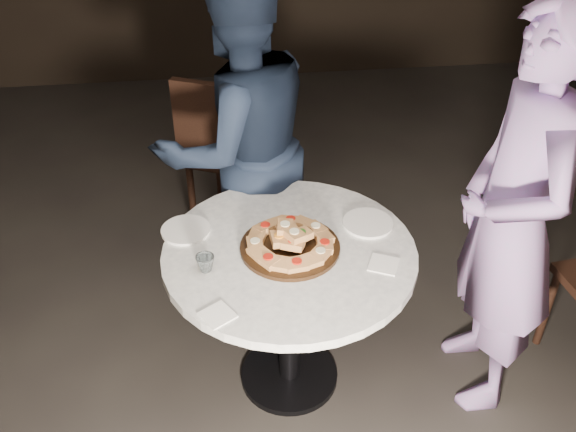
{
  "coord_description": "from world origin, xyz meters",
  "views": [
    {
      "loc": [
        -0.2,
        -1.99,
        2.39
      ],
      "look_at": [
        0.04,
        0.05,
        0.9
      ],
      "focal_mm": 40.0,
      "sensor_mm": 36.0,
      "label": 1
    }
  ],
  "objects_px": {
    "serving_board": "(290,247)",
    "diner_teal": "(512,222)",
    "diner_navy": "(238,146)",
    "water_glass": "(205,263)",
    "table": "(289,276)",
    "chair_far": "(228,147)",
    "focaccia_pile": "(290,240)"
  },
  "relations": [
    {
      "from": "table",
      "to": "focaccia_pile",
      "type": "relative_size",
      "value": 3.37
    },
    {
      "from": "diner_navy",
      "to": "chair_far",
      "type": "bearing_deg",
      "value": -107.99
    },
    {
      "from": "table",
      "to": "serving_board",
      "type": "distance_m",
      "value": 0.15
    },
    {
      "from": "table",
      "to": "diner_teal",
      "type": "distance_m",
      "value": 0.91
    },
    {
      "from": "serving_board",
      "to": "diner_teal",
      "type": "height_order",
      "value": "diner_teal"
    },
    {
      "from": "serving_board",
      "to": "water_glass",
      "type": "xyz_separation_m",
      "value": [
        -0.34,
        -0.09,
        0.02
      ]
    },
    {
      "from": "water_glass",
      "to": "chair_far",
      "type": "distance_m",
      "value": 1.28
    },
    {
      "from": "focaccia_pile",
      "to": "diner_navy",
      "type": "xyz_separation_m",
      "value": [
        -0.17,
        0.69,
        0.06
      ]
    },
    {
      "from": "table",
      "to": "diner_teal",
      "type": "xyz_separation_m",
      "value": [
        0.86,
        -0.09,
        0.27
      ]
    },
    {
      "from": "focaccia_pile",
      "to": "chair_far",
      "type": "height_order",
      "value": "chair_far"
    },
    {
      "from": "focaccia_pile",
      "to": "serving_board",
      "type": "bearing_deg",
      "value": -106.09
    },
    {
      "from": "water_glass",
      "to": "diner_navy",
      "type": "relative_size",
      "value": 0.04
    },
    {
      "from": "table",
      "to": "diner_teal",
      "type": "height_order",
      "value": "diner_teal"
    },
    {
      "from": "serving_board",
      "to": "focaccia_pile",
      "type": "distance_m",
      "value": 0.04
    },
    {
      "from": "diner_navy",
      "to": "diner_teal",
      "type": "xyz_separation_m",
      "value": [
        1.03,
        -0.78,
        0.03
      ]
    },
    {
      "from": "serving_board",
      "to": "diner_teal",
      "type": "bearing_deg",
      "value": -6.41
    },
    {
      "from": "serving_board",
      "to": "chair_far",
      "type": "distance_m",
      "value": 1.2
    },
    {
      "from": "table",
      "to": "diner_navy",
      "type": "xyz_separation_m",
      "value": [
        -0.16,
        0.69,
        0.24
      ]
    },
    {
      "from": "diner_teal",
      "to": "water_glass",
      "type": "bearing_deg",
      "value": -87.61
    },
    {
      "from": "table",
      "to": "focaccia_pile",
      "type": "height_order",
      "value": "focaccia_pile"
    },
    {
      "from": "serving_board",
      "to": "water_glass",
      "type": "distance_m",
      "value": 0.35
    },
    {
      "from": "water_glass",
      "to": "diner_teal",
      "type": "bearing_deg",
      "value": -0.35
    },
    {
      "from": "table",
      "to": "focaccia_pile",
      "type": "distance_m",
      "value": 0.19
    },
    {
      "from": "table",
      "to": "water_glass",
      "type": "bearing_deg",
      "value": -165.47
    },
    {
      "from": "chair_far",
      "to": "diner_navy",
      "type": "xyz_separation_m",
      "value": [
        0.04,
        -0.48,
        0.27
      ]
    },
    {
      "from": "diner_navy",
      "to": "table",
      "type": "bearing_deg",
      "value": 80.22
    },
    {
      "from": "serving_board",
      "to": "diner_navy",
      "type": "xyz_separation_m",
      "value": [
        -0.17,
        0.69,
        0.09
      ]
    },
    {
      "from": "chair_far",
      "to": "diner_navy",
      "type": "bearing_deg",
      "value": 118.88
    },
    {
      "from": "serving_board",
      "to": "water_glass",
      "type": "height_order",
      "value": "water_glass"
    },
    {
      "from": "serving_board",
      "to": "water_glass",
      "type": "relative_size",
      "value": 5.52
    },
    {
      "from": "table",
      "to": "chair_far",
      "type": "height_order",
      "value": "chair_far"
    },
    {
      "from": "serving_board",
      "to": "focaccia_pile",
      "type": "xyz_separation_m",
      "value": [
        0.0,
        0.0,
        0.04
      ]
    }
  ]
}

